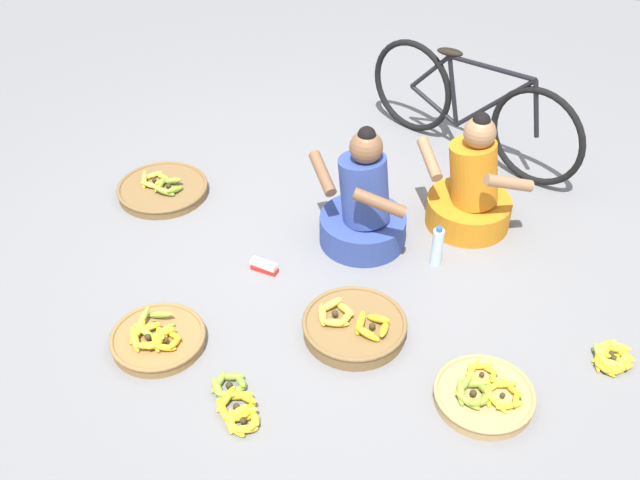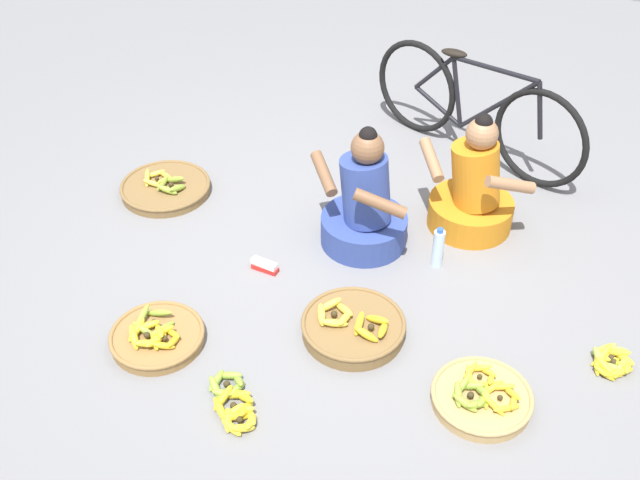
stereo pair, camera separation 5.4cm
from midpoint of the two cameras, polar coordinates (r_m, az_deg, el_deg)
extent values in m
plane|color=slate|center=(4.49, 1.48, -2.05)|extent=(10.00, 10.00, 0.00)
cylinder|color=#334793|center=(4.63, 3.60, 0.80)|extent=(0.52, 0.52, 0.18)
cylinder|color=#334793|center=(4.46, 3.74, 3.73)|extent=(0.40, 0.37, 0.43)
sphere|color=brown|center=(4.30, 3.90, 6.84)|extent=(0.19, 0.19, 0.19)
sphere|color=black|center=(4.27, 3.94, 7.71)|extent=(0.10, 0.10, 0.10)
cylinder|color=brown|center=(4.45, 0.64, 4.96)|extent=(0.27, 0.27, 0.16)
cylinder|color=brown|center=(4.22, 4.83, 2.71)|extent=(0.32, 0.14, 0.16)
cylinder|color=orange|center=(4.85, 11.37, 2.00)|extent=(0.52, 0.52, 0.18)
cylinder|color=orange|center=(4.69, 11.80, 4.77)|extent=(0.36, 0.31, 0.43)
sphere|color=#9E704C|center=(4.55, 12.25, 7.69)|extent=(0.19, 0.19, 0.19)
sphere|color=black|center=(4.51, 12.38, 8.51)|extent=(0.10, 0.10, 0.10)
cylinder|color=#9E704C|center=(4.64, 8.60, 5.90)|extent=(0.25, 0.28, 0.16)
cylinder|color=#9E704C|center=(4.51, 14.26, 3.99)|extent=(0.28, 0.25, 0.16)
torus|color=black|center=(5.66, 7.41, 11.18)|extent=(0.66, 0.25, 0.68)
torus|color=black|center=(5.20, 16.28, 7.21)|extent=(0.66, 0.25, 0.68)
cylinder|color=black|center=(5.29, 13.31, 9.69)|extent=(0.54, 0.20, 0.55)
cylinder|color=black|center=(5.45, 10.41, 10.71)|extent=(0.15, 0.08, 0.49)
cylinder|color=black|center=(5.21, 13.14, 12.23)|extent=(0.63, 0.23, 0.08)
cylinder|color=black|center=(5.60, 9.01, 9.77)|extent=(0.41, 0.16, 0.18)
cylinder|color=black|center=(5.52, 8.75, 12.16)|extent=(0.31, 0.13, 0.35)
cylinder|color=black|center=(5.13, 16.27, 9.17)|extent=(0.12, 0.06, 0.38)
ellipsoid|color=black|center=(5.36, 10.21, 13.47)|extent=(0.18, 0.08, 0.05)
cylinder|color=tan|center=(3.85, 12.27, -11.44)|extent=(0.48, 0.48, 0.06)
torus|color=tan|center=(3.83, 12.33, -11.14)|extent=(0.49, 0.49, 0.02)
ellipsoid|color=yellow|center=(3.80, 14.56, -11.48)|extent=(0.05, 0.15, 0.07)
ellipsoid|color=yellow|center=(3.83, 14.40, -10.91)|extent=(0.13, 0.11, 0.07)
ellipsoid|color=yellow|center=(3.84, 13.63, -10.52)|extent=(0.15, 0.06, 0.08)
ellipsoid|color=yellow|center=(3.83, 13.00, -10.66)|extent=(0.11, 0.14, 0.06)
ellipsoid|color=yellow|center=(3.79, 12.63, -11.22)|extent=(0.07, 0.15, 0.06)
ellipsoid|color=yellow|center=(3.76, 13.11, -11.79)|extent=(0.14, 0.07, 0.09)
ellipsoid|color=yellow|center=(3.77, 14.06, -12.00)|extent=(0.12, 0.12, 0.05)
sphere|color=#382D19|center=(3.80, 13.60, -11.28)|extent=(0.03, 0.03, 0.03)
ellipsoid|color=yellow|center=(3.86, 12.94, -10.00)|extent=(0.04, 0.12, 0.07)
ellipsoid|color=yellow|center=(3.90, 12.68, -9.48)|extent=(0.12, 0.08, 0.06)
ellipsoid|color=yellow|center=(3.90, 12.15, -9.26)|extent=(0.12, 0.06, 0.07)
ellipsoid|color=yellow|center=(3.88, 11.48, -9.49)|extent=(0.06, 0.12, 0.06)
ellipsoid|color=yellow|center=(3.85, 11.38, -9.87)|extent=(0.08, 0.12, 0.07)
ellipsoid|color=yellow|center=(3.84, 11.66, -10.34)|extent=(0.12, 0.07, 0.05)
ellipsoid|color=yellow|center=(3.84, 12.58, -10.42)|extent=(0.10, 0.11, 0.05)
sphere|color=#382D19|center=(3.87, 12.15, -9.87)|extent=(0.03, 0.03, 0.03)
ellipsoid|color=#8CAD38|center=(3.77, 12.37, -11.49)|extent=(0.05, 0.14, 0.08)
ellipsoid|color=#8CAD38|center=(3.80, 12.31, -10.86)|extent=(0.13, 0.12, 0.09)
ellipsoid|color=#8CAD38|center=(3.82, 11.50, -10.53)|extent=(0.14, 0.08, 0.07)
ellipsoid|color=#8CAD38|center=(3.79, 10.81, -10.65)|extent=(0.08, 0.14, 0.09)
ellipsoid|color=#8CAD38|center=(3.76, 10.62, -11.17)|extent=(0.09, 0.14, 0.09)
ellipsoid|color=#8CAD38|center=(3.74, 11.13, -11.78)|extent=(0.14, 0.06, 0.07)
ellipsoid|color=#8CAD38|center=(3.75, 12.02, -11.80)|extent=(0.12, 0.13, 0.07)
sphere|color=#382D19|center=(3.78, 11.51, -11.20)|extent=(0.03, 0.03, 0.03)
cylinder|color=brown|center=(4.08, 2.86, -6.55)|extent=(0.54, 0.54, 0.08)
torus|color=brown|center=(4.05, 2.88, -6.16)|extent=(0.55, 0.55, 0.02)
ellipsoid|color=gold|center=(3.98, 5.07, -6.65)|extent=(0.06, 0.15, 0.06)
ellipsoid|color=gold|center=(4.03, 4.63, -5.89)|extent=(0.15, 0.06, 0.08)
ellipsoid|color=gold|center=(3.99, 3.31, -6.19)|extent=(0.06, 0.15, 0.09)
ellipsoid|color=gold|center=(3.95, 3.83, -6.99)|extent=(0.15, 0.04, 0.08)
sphere|color=#382D19|center=(3.99, 4.18, -6.44)|extent=(0.04, 0.04, 0.04)
ellipsoid|color=yellow|center=(4.03, 2.27, -5.80)|extent=(0.04, 0.15, 0.07)
ellipsoid|color=yellow|center=(4.08, 2.17, -5.15)|extent=(0.15, 0.11, 0.06)
ellipsoid|color=yellow|center=(4.09, 1.08, -4.84)|extent=(0.13, 0.14, 0.09)
ellipsoid|color=yellow|center=(4.05, 0.50, -5.56)|extent=(0.11, 0.15, 0.06)
ellipsoid|color=yellow|center=(4.00, 1.46, -6.17)|extent=(0.15, 0.10, 0.06)
sphere|color=#382D19|center=(4.05, 1.43, -5.49)|extent=(0.04, 0.04, 0.04)
cylinder|color=olive|center=(4.12, -11.58, -7.14)|extent=(0.48, 0.48, 0.06)
torus|color=olive|center=(4.10, -11.63, -6.85)|extent=(0.50, 0.50, 0.02)
ellipsoid|color=gold|center=(4.01, -10.40, -7.36)|extent=(0.05, 0.12, 0.06)
ellipsoid|color=gold|center=(4.05, -10.46, -6.84)|extent=(0.12, 0.07, 0.06)
ellipsoid|color=gold|center=(4.06, -11.09, -6.61)|extent=(0.11, 0.10, 0.08)
ellipsoid|color=gold|center=(4.06, -11.60, -6.91)|extent=(0.04, 0.12, 0.06)
ellipsoid|color=gold|center=(4.03, -11.76, -7.35)|extent=(0.11, 0.11, 0.06)
ellipsoid|color=gold|center=(4.00, -11.11, -7.69)|extent=(0.12, 0.09, 0.06)
sphere|color=#382D19|center=(4.03, -11.05, -7.17)|extent=(0.03, 0.03, 0.03)
ellipsoid|color=#8CAD38|center=(4.08, -11.18, -6.46)|extent=(0.07, 0.17, 0.06)
ellipsoid|color=#8CAD38|center=(4.17, -11.48, -5.31)|extent=(0.17, 0.07, 0.07)
ellipsoid|color=#8CAD38|center=(4.15, -12.70, -5.61)|extent=(0.04, 0.16, 0.10)
ellipsoid|color=#8CAD38|center=(4.09, -12.49, -6.55)|extent=(0.16, 0.04, 0.08)
sphere|color=#382D19|center=(4.12, -11.85, -5.99)|extent=(0.03, 0.03, 0.03)
ellipsoid|color=yellow|center=(4.03, -11.65, -7.28)|extent=(0.06, 0.15, 0.07)
ellipsoid|color=yellow|center=(4.06, -11.43, -6.63)|extent=(0.14, 0.13, 0.08)
ellipsoid|color=yellow|center=(4.11, -12.39, -6.25)|extent=(0.14, 0.13, 0.07)
ellipsoid|color=yellow|center=(4.09, -13.07, -6.51)|extent=(0.04, 0.15, 0.09)
ellipsoid|color=yellow|center=(4.06, -13.25, -7.01)|extent=(0.13, 0.13, 0.09)
ellipsoid|color=yellow|center=(4.01, -12.22, -7.50)|extent=(0.14, 0.13, 0.08)
sphere|color=#382D19|center=(4.06, -12.33, -6.88)|extent=(0.03, 0.03, 0.03)
cylinder|color=brown|center=(5.17, -11.07, 3.74)|extent=(0.58, 0.58, 0.06)
torus|color=brown|center=(5.15, -11.11, 4.00)|extent=(0.59, 0.59, 0.02)
ellipsoid|color=#8CAD38|center=(5.06, -10.21, 3.81)|extent=(0.07, 0.15, 0.07)
ellipsoid|color=#8CAD38|center=(5.14, -10.38, 4.45)|extent=(0.15, 0.06, 0.08)
ellipsoid|color=#8CAD38|center=(5.12, -11.29, 4.14)|extent=(0.06, 0.15, 0.06)
ellipsoid|color=#8CAD38|center=(5.05, -10.95, 3.67)|extent=(0.15, 0.07, 0.07)
sphere|color=#382D19|center=(5.10, -10.68, 4.04)|extent=(0.04, 0.04, 0.04)
ellipsoid|color=yellow|center=(5.14, -11.15, 4.36)|extent=(0.04, 0.14, 0.08)
ellipsoid|color=yellow|center=(5.21, -11.11, 4.75)|extent=(0.14, 0.08, 0.06)
ellipsoid|color=yellow|center=(5.24, -11.82, 4.82)|extent=(0.12, 0.13, 0.05)
ellipsoid|color=yellow|center=(5.19, -12.39, 4.52)|extent=(0.10, 0.14, 0.09)
ellipsoid|color=yellow|center=(5.13, -11.93, 4.11)|extent=(0.15, 0.07, 0.07)
sphere|color=#382D19|center=(5.18, -11.69, 4.49)|extent=(0.03, 0.03, 0.03)
ellipsoid|color=#8CAD38|center=(3.83, -5.79, -10.92)|extent=(0.05, 0.14, 0.07)
ellipsoid|color=#8CAD38|center=(3.85, -5.66, -10.29)|extent=(0.13, 0.12, 0.09)
ellipsoid|color=#8CAD38|center=(3.89, -6.31, -9.94)|extent=(0.14, 0.08, 0.06)
ellipsoid|color=#8CAD38|center=(3.88, -7.27, -10.30)|extent=(0.04, 0.14, 0.06)
ellipsoid|color=#8CAD38|center=(3.83, -7.34, -10.81)|extent=(0.13, 0.11, 0.09)
ellipsoid|color=#8CAD38|center=(3.81, -6.65, -11.24)|extent=(0.14, 0.09, 0.07)
sphere|color=#382D19|center=(3.85, -6.52, -10.56)|extent=(0.03, 0.03, 0.03)
ellipsoid|color=gold|center=(3.74, -5.06, -12.32)|extent=(0.06, 0.15, 0.09)
ellipsoid|color=gold|center=(3.78, -5.23, -11.52)|extent=(0.15, 0.09, 0.09)
ellipsoid|color=gold|center=(3.80, -5.79, -11.32)|extent=(0.16, 0.08, 0.08)
ellipsoid|color=gold|center=(3.79, -6.78, -11.54)|extent=(0.07, 0.15, 0.10)
ellipsoid|color=gold|center=(3.74, -6.95, -12.43)|extent=(0.15, 0.12, 0.09)
ellipsoid|color=gold|center=(3.72, -5.85, -12.87)|extent=(0.14, 0.13, 0.07)
sphere|color=#382D19|center=(3.76, -6.01, -12.11)|extent=(0.03, 0.03, 0.03)
ellipsoid|color=yellow|center=(3.69, -4.72, -13.27)|extent=(0.06, 0.13, 0.08)
ellipsoid|color=yellow|center=(3.71, -4.69, -12.93)|extent=(0.12, 0.12, 0.07)
ellipsoid|color=yellow|center=(3.74, -5.29, -12.41)|extent=(0.13, 0.07, 0.08)
ellipsoid|color=yellow|center=(3.74, -5.96, -12.53)|extent=(0.10, 0.13, 0.07)
ellipsoid|color=yellow|center=(3.71, -6.42, -13.13)|extent=(0.10, 0.13, 0.07)
ellipsoid|color=yellow|center=(3.69, -6.15, -13.64)|extent=(0.13, 0.07, 0.06)
ellipsoid|color=yellow|center=(3.67, -5.29, -13.70)|extent=(0.12, 0.12, 0.08)
sphere|color=#382D19|center=(3.71, -5.54, -13.10)|extent=(0.03, 0.03, 0.03)
ellipsoid|color=yellow|center=(4.21, 22.14, -8.63)|extent=(0.05, 0.15, 0.07)
ellipsoid|color=yellow|center=(4.24, 21.87, -8.10)|extent=(0.14, 0.12, 0.07)
ellipsoid|color=yellow|center=(4.24, 21.45, -7.78)|extent=(0.15, 0.04, 0.09)
ellipsoid|color=yellow|center=(4.21, 20.58, -7.91)|extent=(0.09, 0.15, 0.10)
ellipsoid|color=yellow|center=(4.19, 20.42, -8.35)|extent=(0.07, 0.15, 0.06)
ellipsoid|color=yellow|center=(4.16, 20.80, -8.82)|extent=(0.15, 0.10, 0.09)
ellipsoid|color=yellow|center=(4.18, 21.84, -9.01)|extent=(0.12, 0.14, 0.07)
sphere|color=#382D19|center=(4.20, 21.29, -8.43)|extent=(0.04, 0.04, 0.04)
ellipsoid|color=gold|center=(4.17, 21.58, -9.09)|extent=(0.05, 0.13, 0.05)
ellipsoid|color=gold|center=(4.20, 21.50, -8.49)|extent=(0.11, 0.10, 0.08)
ellipsoid|color=gold|center=(4.21, 20.85, -8.27)|extent=(0.13, 0.06, 0.05)
ellipsoid|color=gold|center=(4.20, 20.42, -8.33)|extent=(0.10, 0.12, 0.05)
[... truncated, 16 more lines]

